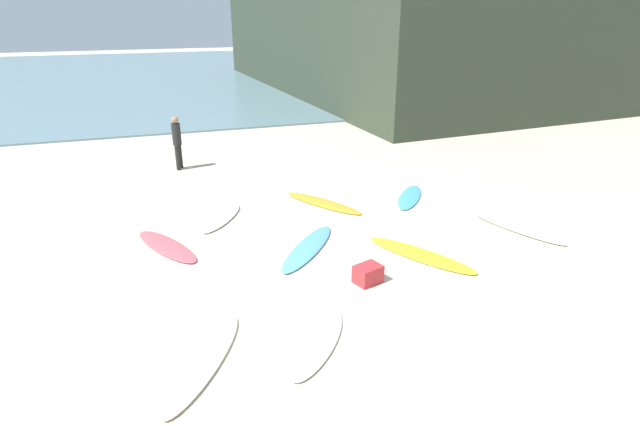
{
  "coord_description": "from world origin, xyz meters",
  "views": [
    {
      "loc": [
        -2.85,
        -7.74,
        5.04
      ],
      "look_at": [
        0.83,
        3.28,
        0.3
      ],
      "focal_mm": 28.78,
      "sensor_mm": 36.0,
      "label": 1
    }
  ],
  "objects": [
    {
      "name": "surfboard_3",
      "position": [
        -2.52,
        -1.18,
        0.04
      ],
      "size": [
        1.74,
        2.41,
        0.08
      ],
      "primitive_type": "ellipsoid",
      "rotation": [
        0.0,
        0.0,
        -0.54
      ],
      "color": "silver",
      "rests_on": "ground_plane"
    },
    {
      "name": "beach_cooler",
      "position": [
        0.81,
        0.28,
        0.18
      ],
      "size": [
        0.61,
        0.53,
        0.36
      ],
      "primitive_type": "cube",
      "rotation": [
        0.0,
        0.0,
        3.46
      ],
      "color": "#B2282D",
      "rests_on": "ground_plane"
    },
    {
      "name": "surfboard_1",
      "position": [
        -1.44,
        4.39,
        0.04
      ],
      "size": [
        1.54,
        1.97,
        0.08
      ],
      "primitive_type": "ellipsoid",
      "rotation": [
        0.0,
        0.0,
        -0.57
      ],
      "color": "white",
      "rests_on": "ground_plane"
    },
    {
      "name": "surfboard_8",
      "position": [
        3.8,
        4.23,
        0.03
      ],
      "size": [
        1.68,
        1.98,
        0.06
      ],
      "primitive_type": "ellipsoid",
      "rotation": [
        0.0,
        0.0,
        2.5
      ],
      "color": "#469EE4",
      "rests_on": "ground_plane"
    },
    {
      "name": "ground_plane",
      "position": [
        0.0,
        0.0,
        0.0
      ],
      "size": [
        120.0,
        120.0,
        0.0
      ],
      "primitive_type": "plane",
      "color": "beige"
    },
    {
      "name": "surfboard_7",
      "position": [
        5.25,
        1.45,
        0.04
      ],
      "size": [
        1.29,
        2.44,
        0.08
      ],
      "primitive_type": "ellipsoid",
      "rotation": [
        0.0,
        0.0,
        0.35
      ],
      "color": "#F5E2C2",
      "rests_on": "ground_plane"
    },
    {
      "name": "coastal_headland",
      "position": [
        18.87,
        23.58,
        5.2
      ],
      "size": [
        29.41,
        27.52,
        10.39
      ],
      "primitive_type": "cube",
      "rotation": [
        0.0,
        0.0,
        0.07
      ],
      "color": "#333D2D",
      "rests_on": "ground_plane"
    },
    {
      "name": "surfboard_6",
      "position": [
        2.34,
        0.95,
        0.03
      ],
      "size": [
        1.82,
        2.54,
        0.06
      ],
      "primitive_type": "ellipsoid",
      "rotation": [
        0.0,
        0.0,
        3.67
      ],
      "color": "yellow",
      "rests_on": "ground_plane"
    },
    {
      "name": "surfboard_4",
      "position": [
        1.35,
        4.56,
        0.03
      ],
      "size": [
        1.8,
        2.45,
        0.06
      ],
      "primitive_type": "ellipsoid",
      "rotation": [
        0.0,
        0.0,
        0.55
      ],
      "color": "orange",
      "rests_on": "ground_plane"
    },
    {
      "name": "ocean_water",
      "position": [
        0.0,
        34.16,
        0.04
      ],
      "size": [
        120.0,
        40.0,
        0.08
      ],
      "primitive_type": "cube",
      "color": "slate",
      "rests_on": "ground_plane"
    },
    {
      "name": "beachgoer_near",
      "position": [
        -2.1,
        9.1,
        0.97
      ],
      "size": [
        0.38,
        0.38,
        1.74
      ],
      "rotation": [
        0.0,
        0.0,
        4.25
      ],
      "color": "black",
      "rests_on": "ground_plane"
    },
    {
      "name": "surfboard_0",
      "position": [
        0.13,
        2.04,
        0.04
      ],
      "size": [
        2.02,
        2.31,
        0.08
      ],
      "primitive_type": "ellipsoid",
      "rotation": [
        0.0,
        0.0,
        -0.68
      ],
      "color": "#5399D5",
      "rests_on": "ground_plane"
    },
    {
      "name": "surfboard_5",
      "position": [
        -0.75,
        -1.29,
        0.04
      ],
      "size": [
        1.67,
        1.92,
        0.07
      ],
      "primitive_type": "ellipsoid",
      "rotation": [
        0.0,
        0.0,
        -0.65
      ],
      "color": "silver",
      "rests_on": "ground_plane"
    },
    {
      "name": "surfboard_2",
      "position": [
        -2.84,
        3.12,
        0.04
      ],
      "size": [
        1.54,
        2.28,
        0.07
      ],
      "primitive_type": "ellipsoid",
      "rotation": [
        0.0,
        0.0,
        3.61
      ],
      "color": "#D4565F",
      "rests_on": "ground_plane"
    }
  ]
}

